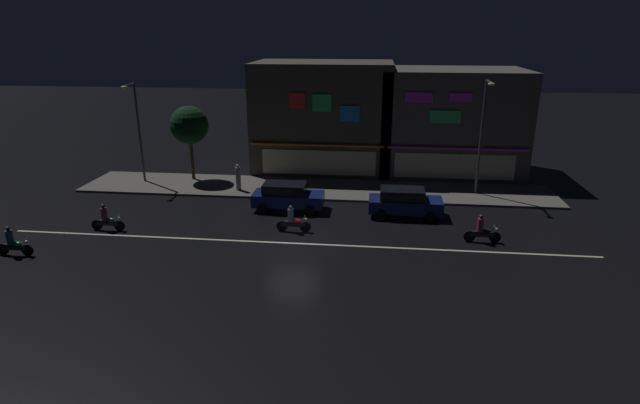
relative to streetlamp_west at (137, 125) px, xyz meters
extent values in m
plane|color=black|center=(12.42, -9.48, -4.26)|extent=(140.00, 140.00, 0.00)
cube|color=beige|center=(12.42, -9.48, -4.25)|extent=(30.72, 0.16, 0.01)
cube|color=#5B5954|center=(12.42, -0.07, -4.19)|extent=(32.33, 4.87, 0.14)
cube|color=#56514C|center=(22.12, 6.03, -0.38)|extent=(10.50, 7.22, 7.77)
cube|color=#D83FD8|center=(22.12, 2.30, -1.66)|extent=(9.98, 0.24, 0.12)
cube|color=#D83FD8|center=(22.16, 2.36, 1.88)|extent=(1.55, 0.08, 0.59)
cube|color=#D83FD8|center=(19.36, 2.36, 1.84)|extent=(1.90, 0.08, 0.69)
cube|color=#33E572|center=(21.24, 2.36, 0.54)|extent=(2.13, 0.08, 0.87)
cube|color=beige|center=(22.12, 2.36, -2.96)|extent=(8.40, 0.06, 1.80)
cube|color=#4C443A|center=(12.42, 5.77, -0.14)|extent=(10.41, 6.69, 8.24)
cube|color=orange|center=(12.42, 2.30, -1.66)|extent=(9.89, 0.24, 0.12)
cube|color=#268CF2|center=(14.64, 2.36, 0.64)|extent=(1.39, 0.08, 1.09)
cube|color=red|center=(10.89, 2.36, 1.49)|extent=(1.15, 0.08, 1.11)
cube|color=#33E572|center=(12.66, 2.36, 1.35)|extent=(1.35, 0.08, 1.19)
cube|color=beige|center=(12.42, 2.36, -2.96)|extent=(8.33, 0.06, 1.80)
cylinder|color=#47494C|center=(0.00, 0.22, -0.64)|extent=(0.16, 0.16, 6.97)
cube|color=#47494C|center=(0.00, -0.48, 2.75)|extent=(0.10, 1.40, 0.10)
ellipsoid|color=#F9E099|center=(0.00, -1.18, 2.67)|extent=(0.44, 0.32, 0.20)
cylinder|color=#47494C|center=(23.29, -0.07, -0.39)|extent=(0.16, 0.16, 7.46)
cube|color=#47494C|center=(23.29, -0.77, 3.24)|extent=(0.10, 1.40, 0.10)
ellipsoid|color=#F9E099|center=(23.29, -1.47, 3.16)|extent=(0.44, 0.32, 0.20)
cylinder|color=gray|center=(7.35, -1.21, -3.33)|extent=(0.34, 0.34, 1.59)
sphere|color=tan|center=(7.35, -1.21, -2.42)|extent=(0.22, 0.22, 0.22)
cylinder|color=#473323|center=(3.34, 1.10, -2.68)|extent=(0.24, 0.24, 2.88)
sphere|color=black|center=(3.34, 1.10, -0.16)|extent=(2.70, 2.70, 2.70)
cube|color=navy|center=(18.40, -4.67, -3.57)|extent=(4.30, 1.78, 0.76)
cube|color=black|center=(18.19, -4.67, -2.89)|extent=(2.58, 1.57, 0.60)
cube|color=#F9F2CC|center=(20.51, -4.06, -3.47)|extent=(0.08, 0.20, 0.12)
cube|color=#F9F2CC|center=(20.51, -5.27, -3.47)|extent=(0.08, 0.20, 0.12)
cylinder|color=black|center=(19.82, -3.78, -3.95)|extent=(0.62, 0.20, 0.62)
cylinder|color=black|center=(19.82, -5.56, -3.95)|extent=(0.62, 0.20, 0.62)
cylinder|color=black|center=(16.98, -3.78, -3.95)|extent=(0.62, 0.20, 0.62)
cylinder|color=black|center=(16.98, -5.56, -3.95)|extent=(0.62, 0.20, 0.62)
cube|color=navy|center=(11.33, -4.35, -3.57)|extent=(4.30, 1.78, 0.76)
cube|color=black|center=(11.11, -4.35, -2.89)|extent=(2.58, 1.57, 0.60)
cube|color=#F9F2CC|center=(13.44, -3.75, -3.47)|extent=(0.08, 0.20, 0.12)
cube|color=#F9F2CC|center=(13.44, -4.96, -3.47)|extent=(0.08, 0.20, 0.12)
cylinder|color=black|center=(12.75, -3.46, -3.95)|extent=(0.62, 0.20, 0.62)
cylinder|color=black|center=(12.75, -5.24, -3.95)|extent=(0.62, 0.20, 0.62)
cylinder|color=black|center=(9.91, -3.46, -3.95)|extent=(0.62, 0.20, 0.62)
cylinder|color=black|center=(9.91, -5.24, -3.95)|extent=(0.62, 0.20, 0.62)
cylinder|color=black|center=(12.87, -7.86, -3.96)|extent=(0.60, 0.08, 0.60)
cylinder|color=black|center=(11.57, -7.86, -3.96)|extent=(0.60, 0.10, 0.60)
cube|color=black|center=(12.22, -7.86, -3.86)|extent=(1.30, 0.14, 0.20)
ellipsoid|color=red|center=(12.42, -7.86, -3.64)|extent=(0.44, 0.26, 0.24)
cube|color=black|center=(12.02, -7.86, -3.71)|extent=(0.56, 0.22, 0.10)
cylinder|color=slate|center=(12.82, -7.86, -3.41)|extent=(0.03, 0.60, 0.03)
sphere|color=white|center=(12.91, -7.86, -3.51)|extent=(0.14, 0.14, 0.14)
cylinder|color=#334766|center=(12.07, -7.86, -3.31)|extent=(0.32, 0.32, 0.70)
sphere|color=#333338|center=(12.07, -7.86, -2.85)|extent=(0.22, 0.22, 0.22)
cylinder|color=black|center=(-0.23, -12.44, -3.96)|extent=(0.60, 0.08, 0.60)
cylinder|color=black|center=(-1.53, -12.44, -3.96)|extent=(0.60, 0.10, 0.60)
cube|color=black|center=(-0.88, -12.44, -3.86)|extent=(1.30, 0.14, 0.20)
ellipsoid|color=#268C3F|center=(-0.68, -12.44, -3.64)|extent=(0.44, 0.26, 0.24)
cube|color=black|center=(-1.08, -12.44, -3.71)|extent=(0.56, 0.22, 0.10)
cylinder|color=slate|center=(-0.28, -12.44, -3.41)|extent=(0.03, 0.60, 0.03)
sphere|color=white|center=(-0.19, -12.44, -3.51)|extent=(0.14, 0.14, 0.14)
cylinder|color=#334766|center=(-1.03, -12.44, -3.31)|extent=(0.32, 0.32, 0.70)
sphere|color=#333338|center=(-1.03, -12.44, -2.85)|extent=(0.22, 0.22, 0.22)
cylinder|color=black|center=(22.87, -8.20, -3.96)|extent=(0.60, 0.08, 0.60)
cylinder|color=black|center=(21.57, -8.20, -3.96)|extent=(0.60, 0.10, 0.60)
cube|color=black|center=(22.22, -8.20, -3.86)|extent=(1.30, 0.14, 0.20)
ellipsoid|color=black|center=(22.42, -8.20, -3.64)|extent=(0.44, 0.26, 0.24)
cube|color=black|center=(22.02, -8.20, -3.71)|extent=(0.56, 0.22, 0.10)
cylinder|color=slate|center=(22.82, -8.20, -3.41)|extent=(0.03, 0.60, 0.03)
sphere|color=white|center=(22.91, -8.20, -3.51)|extent=(0.14, 0.14, 0.14)
cylinder|color=brown|center=(22.07, -8.20, -3.31)|extent=(0.32, 0.32, 0.70)
sphere|color=#333338|center=(22.07, -8.20, -2.85)|extent=(0.22, 0.22, 0.22)
cylinder|color=black|center=(2.67, -8.83, -3.96)|extent=(0.60, 0.08, 0.60)
cylinder|color=black|center=(1.37, -8.83, -3.96)|extent=(0.60, 0.10, 0.60)
cube|color=black|center=(2.02, -8.83, -3.86)|extent=(1.30, 0.14, 0.20)
ellipsoid|color=#268C3F|center=(2.22, -8.83, -3.64)|extent=(0.44, 0.26, 0.24)
cube|color=black|center=(1.82, -8.83, -3.71)|extent=(0.56, 0.22, 0.10)
cylinder|color=slate|center=(2.62, -8.83, -3.41)|extent=(0.03, 0.60, 0.03)
sphere|color=white|center=(2.71, -8.83, -3.51)|extent=(0.14, 0.14, 0.14)
cylinder|color=brown|center=(1.87, -8.83, -3.31)|extent=(0.32, 0.32, 0.70)
sphere|color=#333338|center=(1.87, -8.83, -2.85)|extent=(0.22, 0.22, 0.22)
cone|color=orange|center=(17.37, -2.99, -3.99)|extent=(0.36, 0.36, 0.55)
camera|label=1|loc=(16.52, -33.37, 6.30)|focal=28.45mm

